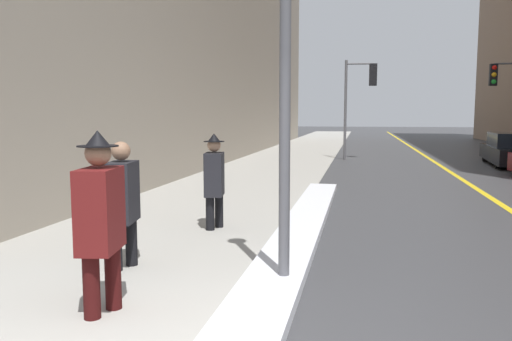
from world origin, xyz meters
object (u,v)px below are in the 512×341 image
Objects in this scene: traffic_light_near at (362,88)px; traffic_light_far at (504,88)px; pedestrian_nearside at (122,199)px; pedestrian_in_fedora at (214,177)px; pedestrian_trailing at (100,216)px; lamp_post at (285,41)px.

traffic_light_far reaches higher than traffic_light_near.
pedestrian_in_fedora reaches higher than pedestrian_nearside.
traffic_light_near is 2.66× the size of pedestrian_nearside.
pedestrian_in_fedora is (-2.30, -13.66, -2.12)m from traffic_light_near.
pedestrian_nearside is 2.30m from pedestrian_in_fedora.
traffic_light_near is 2.63× the size of pedestrian_in_fedora.
traffic_light_far reaches higher than pedestrian_trailing.
pedestrian_trailing is 3.59m from pedestrian_in_fedora.
lamp_post is 2.50× the size of pedestrian_trailing.
pedestrian_in_fedora is (0.47, 2.26, -0.00)m from pedestrian_nearside.
lamp_post is 18.49m from traffic_light_far.
lamp_post is 2.67m from pedestrian_nearside.
traffic_light_near is 2.39× the size of pedestrian_trailing.
pedestrian_nearside is at bearing -170.63° from pedestrian_trailing.
traffic_light_near is at bearing 162.80° from pedestrian_trailing.
traffic_light_far is 20.19m from pedestrian_trailing.
pedestrian_trailing is 1.41m from pedestrian_nearside.
traffic_light_near is 16.29m from pedestrian_nearside.
traffic_light_near is (0.78, 16.15, 0.36)m from lamp_post.
pedestrian_trailing is (-2.32, -17.25, -2.04)m from traffic_light_near.
lamp_post is 3.41m from pedestrian_in_fedora.
traffic_light_far is at bearing 146.74° from pedestrian_trailing.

